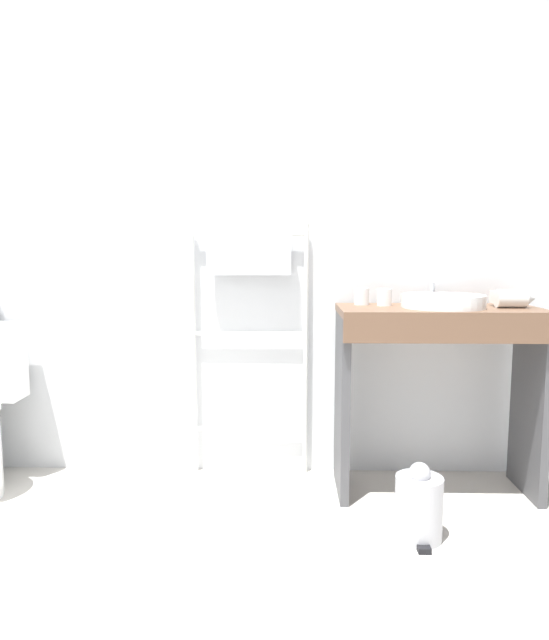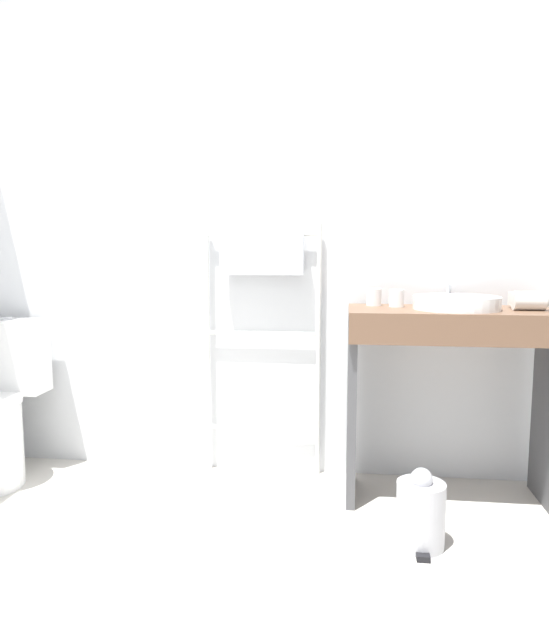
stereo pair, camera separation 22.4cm
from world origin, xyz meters
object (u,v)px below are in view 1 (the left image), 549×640
cup_near_wall (362,296)px  hair_dryer (512,298)px  sink_basin (443,301)px  trash_bin (419,506)px  cup_near_edge (384,297)px  towel_radiator (249,291)px

cup_near_wall → hair_dryer: (0.68, -0.12, 0.00)m
sink_basin → cup_near_wall: bearing=160.5°
cup_near_wall → trash_bin: size_ratio=0.26×
sink_basin → cup_near_edge: cup_near_edge is taller
cup_near_wall → cup_near_edge: 0.11m
towel_radiator → hair_dryer: 1.25m
towel_radiator → cup_near_wall: (0.55, -0.09, -0.02)m
towel_radiator → trash_bin: (0.72, -0.67, -0.81)m
cup_near_edge → trash_bin: bearing=-82.9°
cup_near_wall → hair_dryer: size_ratio=0.45×
cup_near_wall → sink_basin: bearing=-19.5°
towel_radiator → trash_bin: 1.28m
towel_radiator → cup_near_edge: (0.66, -0.13, -0.02)m
cup_near_edge → hair_dryer: hair_dryer is taller
cup_near_edge → trash_bin: 0.96m
sink_basin → hair_dryer: hair_dryer is taller
hair_dryer → trash_bin: 1.05m
cup_near_edge → towel_radiator: bearing=168.6°
trash_bin → hair_dryer: bearing=42.3°
sink_basin → hair_dryer: 0.32m
cup_near_wall → trash_bin: bearing=-73.7°
cup_near_edge → trash_bin: size_ratio=0.25×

